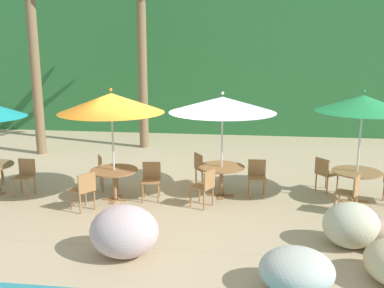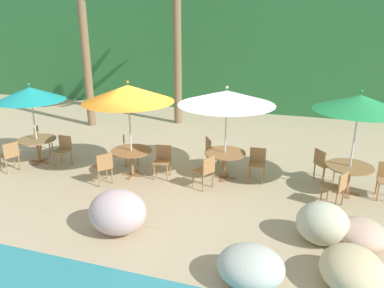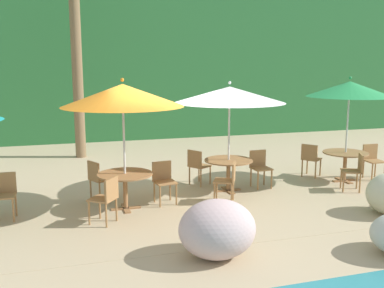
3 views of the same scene
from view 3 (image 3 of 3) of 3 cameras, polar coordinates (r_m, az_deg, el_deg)
The scene contains 21 objects.
ground_plane at distance 9.46m, azimuth -3.13°, elevation -7.40°, with size 120.00×120.00×0.00m, color tan.
terrace_deck at distance 9.46m, azimuth -3.13°, elevation -7.38°, with size 18.00×5.20×0.01m.
foliage_backdrop at distance 17.89m, azimuth -10.13°, elevation 10.52°, with size 28.00×2.40×6.00m.
rock_seawall at distance 6.27m, azimuth -20.74°, elevation -13.71°, with size 16.35×2.93×1.04m.
chair_teal_seaward at distance 8.98m, azimuth -23.25°, elevation -5.79°, with size 0.44×0.44×0.87m.
umbrella_orange at distance 8.59m, azimuth -9.00°, elevation 6.27°, with size 2.38×2.38×2.62m.
dining_table_orange at distance 8.86m, azimuth -8.70°, elevation -4.59°, with size 1.10×1.10×0.74m.
chair_orange_seaward at distance 9.22m, azimuth -3.72°, elevation -4.56°, with size 0.47×0.48×0.87m.
chair_orange_inland at distance 9.53m, azimuth -12.10°, elevation -4.28°, with size 0.57×0.57×0.87m.
chair_orange_left at distance 8.14m, azimuth -11.03°, elevation -6.75°, with size 0.59×0.59×0.87m.
umbrella_white at distance 9.81m, azimuth 4.90°, elevation 6.40°, with size 2.49×2.49×2.51m.
dining_table_white at distance 10.04m, azimuth 4.77°, elevation -2.74°, with size 1.10×1.10×0.74m.
chair_white_seaward at distance 10.51m, azimuth 8.79°, elevation -2.80°, with size 0.44×0.45×0.87m.
chair_white_inland at distance 10.51m, azimuth 0.72°, elevation -2.69°, with size 0.59×0.58×0.87m.
chair_white_left at distance 9.24m, azimuth 4.76°, elevation -4.54°, with size 0.57×0.57×0.87m.
umbrella_green at distance 11.29m, azimuth 19.82°, elevation 6.73°, with size 2.07×2.07×2.60m.
dining_table_green at distance 11.50m, azimuth 19.31°, elevation -1.62°, with size 1.10×1.10×0.74m.
chair_green_seaward at distance 12.08m, azimuth 22.40°, elevation -1.76°, with size 0.43×0.44×0.87m.
chair_green_inland at distance 11.69m, azimuth 15.16°, elevation -1.72°, with size 0.60×0.59×0.87m.
chair_green_left at distance 10.72m, azimuth 20.46°, elevation -3.09°, with size 0.57×0.57×0.87m.
palm_tree_second at distance 14.04m, azimuth -14.97°, elevation 14.76°, with size 3.07×3.13×5.88m.
Camera 3 is at (-2.09, -8.77, 2.87)m, focal length 41.01 mm.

